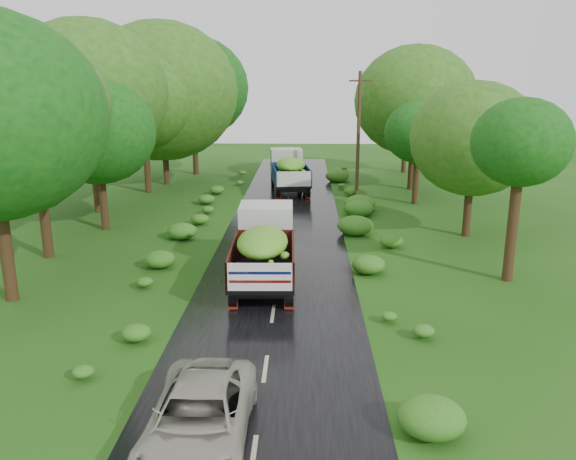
{
  "coord_description": "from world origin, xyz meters",
  "views": [
    {
      "loc": [
        1.1,
        -14.82,
        8.22
      ],
      "look_at": [
        0.39,
        9.45,
        1.7
      ],
      "focal_mm": 35.0,
      "sensor_mm": 36.0,
      "label": 1
    }
  ],
  "objects_px": {
    "truck_far": "(289,169)",
    "car": "(199,418)",
    "truck_near": "(264,244)",
    "utility_pole": "(358,134)"
  },
  "relations": [
    {
      "from": "truck_near",
      "to": "car",
      "type": "height_order",
      "value": "truck_near"
    },
    {
      "from": "truck_near",
      "to": "utility_pole",
      "type": "height_order",
      "value": "utility_pole"
    },
    {
      "from": "truck_near",
      "to": "truck_far",
      "type": "bearing_deg",
      "value": 87.18
    },
    {
      "from": "truck_near",
      "to": "truck_far",
      "type": "height_order",
      "value": "truck_far"
    },
    {
      "from": "utility_pole",
      "to": "truck_far",
      "type": "bearing_deg",
      "value": 168.4
    },
    {
      "from": "truck_near",
      "to": "utility_pole",
      "type": "relative_size",
      "value": 0.78
    },
    {
      "from": "truck_far",
      "to": "utility_pole",
      "type": "distance_m",
      "value": 6.28
    },
    {
      "from": "truck_far",
      "to": "truck_near",
      "type": "bearing_deg",
      "value": -98.37
    },
    {
      "from": "truck_far",
      "to": "car",
      "type": "height_order",
      "value": "truck_far"
    },
    {
      "from": "truck_near",
      "to": "truck_far",
      "type": "xyz_separation_m",
      "value": [
        0.46,
        19.91,
        0.05
      ]
    }
  ]
}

